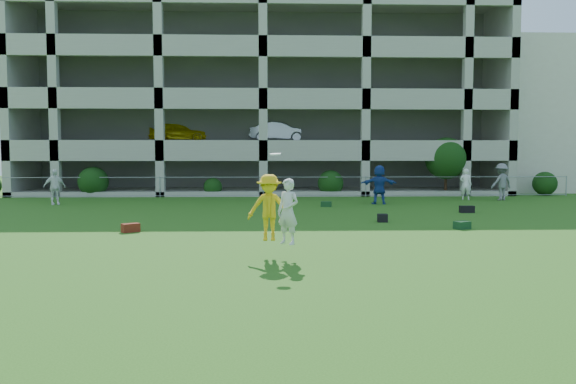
{
  "coord_description": "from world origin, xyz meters",
  "views": [
    {
      "loc": [
        0.3,
        -13.66,
        2.57
      ],
      "look_at": [
        0.88,
        3.0,
        1.4
      ],
      "focal_mm": 35.0,
      "sensor_mm": 36.0,
      "label": 1
    }
  ],
  "objects_px": {
    "bystander_b": "(54,187)",
    "bystander_e": "(466,184)",
    "bystander_d": "(379,185)",
    "parking_garage": "(264,106)",
    "crate_d": "(382,218)",
    "bystander_f": "(501,182)",
    "frisbee_contest": "(274,208)",
    "stucco_building": "(570,120)"
  },
  "relations": [
    {
      "from": "bystander_d",
      "to": "crate_d",
      "type": "relative_size",
      "value": 5.59
    },
    {
      "from": "crate_d",
      "to": "stucco_building",
      "type": "bearing_deg",
      "value": 48.8
    },
    {
      "from": "frisbee_contest",
      "to": "stucco_building",
      "type": "bearing_deg",
      "value": 51.15
    },
    {
      "from": "crate_d",
      "to": "parking_garage",
      "type": "distance_m",
      "value": 22.08
    },
    {
      "from": "frisbee_contest",
      "to": "bystander_d",
      "type": "bearing_deg",
      "value": 69.13
    },
    {
      "from": "bystander_d",
      "to": "frisbee_contest",
      "type": "relative_size",
      "value": 0.89
    },
    {
      "from": "bystander_b",
      "to": "frisbee_contest",
      "type": "bearing_deg",
      "value": -84.86
    },
    {
      "from": "bystander_b",
      "to": "bystander_d",
      "type": "distance_m",
      "value": 16.15
    },
    {
      "from": "bystander_e",
      "to": "crate_d",
      "type": "distance_m",
      "value": 11.61
    },
    {
      "from": "bystander_f",
      "to": "parking_garage",
      "type": "relative_size",
      "value": 0.07
    },
    {
      "from": "bystander_f",
      "to": "frisbee_contest",
      "type": "relative_size",
      "value": 0.91
    },
    {
      "from": "bystander_b",
      "to": "bystander_e",
      "type": "relative_size",
      "value": 1.03
    },
    {
      "from": "bystander_b",
      "to": "bystander_e",
      "type": "xyz_separation_m",
      "value": [
        21.35,
        2.07,
        -0.02
      ]
    },
    {
      "from": "bystander_e",
      "to": "frisbee_contest",
      "type": "xyz_separation_m",
      "value": [
        -10.62,
        -16.51,
        0.35
      ]
    },
    {
      "from": "stucco_building",
      "to": "bystander_e",
      "type": "distance_m",
      "value": 17.1
    },
    {
      "from": "bystander_d",
      "to": "bystander_e",
      "type": "xyz_separation_m",
      "value": [
        5.2,
        2.3,
        -0.12
      ]
    },
    {
      "from": "stucco_building",
      "to": "bystander_f",
      "type": "height_order",
      "value": "stucco_building"
    },
    {
      "from": "frisbee_contest",
      "to": "parking_garage",
      "type": "relative_size",
      "value": 0.07
    },
    {
      "from": "bystander_d",
      "to": "parking_garage",
      "type": "bearing_deg",
      "value": -63.06
    },
    {
      "from": "stucco_building",
      "to": "bystander_f",
      "type": "relative_size",
      "value": 8.03
    },
    {
      "from": "bystander_d",
      "to": "crate_d",
      "type": "bearing_deg",
      "value": 83.26
    },
    {
      "from": "stucco_building",
      "to": "frisbee_contest",
      "type": "height_order",
      "value": "stucco_building"
    },
    {
      "from": "frisbee_contest",
      "to": "crate_d",
      "type": "bearing_deg",
      "value": 59.37
    },
    {
      "from": "bystander_f",
      "to": "crate_d",
      "type": "height_order",
      "value": "bystander_f"
    },
    {
      "from": "bystander_b",
      "to": "parking_garage",
      "type": "height_order",
      "value": "parking_garage"
    },
    {
      "from": "bystander_b",
      "to": "bystander_f",
      "type": "distance_m",
      "value": 23.29
    },
    {
      "from": "bystander_b",
      "to": "bystander_d",
      "type": "bearing_deg",
      "value": -32.29
    },
    {
      "from": "bystander_e",
      "to": "crate_d",
      "type": "height_order",
      "value": "bystander_e"
    },
    {
      "from": "bystander_e",
      "to": "bystander_f",
      "type": "bearing_deg",
      "value": -158.56
    },
    {
      "from": "bystander_b",
      "to": "parking_garage",
      "type": "bearing_deg",
      "value": 20.75
    },
    {
      "from": "bystander_b",
      "to": "crate_d",
      "type": "bearing_deg",
      "value": -58.34
    },
    {
      "from": "bystander_d",
      "to": "bystander_f",
      "type": "relative_size",
      "value": 0.98
    },
    {
      "from": "bystander_f",
      "to": "parking_garage",
      "type": "xyz_separation_m",
      "value": [
        -12.92,
        11.46,
        5.02
      ]
    },
    {
      "from": "bystander_e",
      "to": "crate_d",
      "type": "xyz_separation_m",
      "value": [
        -6.52,
        -9.58,
        -0.71
      ]
    },
    {
      "from": "bystander_b",
      "to": "bystander_e",
      "type": "distance_m",
      "value": 21.45
    },
    {
      "from": "bystander_b",
      "to": "bystander_d",
      "type": "xyz_separation_m",
      "value": [
        16.15,
        -0.23,
        0.1
      ]
    },
    {
      "from": "parking_garage",
      "to": "frisbee_contest",
      "type": "bearing_deg",
      "value": -89.1
    },
    {
      "from": "bystander_d",
      "to": "bystander_e",
      "type": "bearing_deg",
      "value": -152.68
    },
    {
      "from": "crate_d",
      "to": "parking_garage",
      "type": "xyz_separation_m",
      "value": [
        -4.54,
        20.8,
        5.86
      ]
    },
    {
      "from": "stucco_building",
      "to": "crate_d",
      "type": "height_order",
      "value": "stucco_building"
    },
    {
      "from": "bystander_d",
      "to": "parking_garage",
      "type": "xyz_separation_m",
      "value": [
        -5.86,
        13.51,
        5.04
      ]
    },
    {
      "from": "bystander_e",
      "to": "parking_garage",
      "type": "relative_size",
      "value": 0.06
    }
  ]
}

